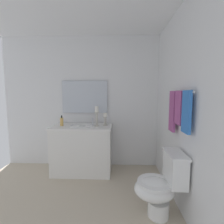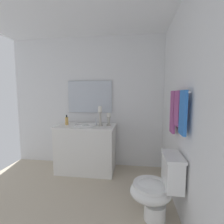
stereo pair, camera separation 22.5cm
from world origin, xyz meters
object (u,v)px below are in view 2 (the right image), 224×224
(towel_bar, at_px, (180,92))
(soap_bottle, at_px, (67,121))
(towel_near_corner, at_px, (183,113))
(towel_near_vanity, at_px, (173,112))
(mirror, at_px, (90,97))
(toilet, at_px, (157,188))
(sink_basin, at_px, (86,127))
(towel_center, at_px, (177,108))
(candle_holder_short, at_px, (100,115))
(vanity_cabinet, at_px, (86,148))
(candle_holder_tall, at_px, (109,119))

(towel_bar, bearing_deg, soap_bottle, -118.84)
(towel_bar, bearing_deg, towel_near_corner, -4.81)
(towel_near_corner, bearing_deg, towel_near_vanity, 180.00)
(soap_bottle, bearing_deg, mirror, 127.95)
(toilet, bearing_deg, towel_near_corner, 63.09)
(mirror, bearing_deg, towel_near_vanity, 52.88)
(sink_basin, height_order, towel_center, towel_center)
(candle_holder_short, bearing_deg, mirror, -138.05)
(vanity_cabinet, height_order, soap_bottle, soap_bottle)
(toilet, distance_m, towel_bar, 1.07)
(mirror, distance_m, toilet, 1.98)
(candle_holder_tall, xyz_separation_m, soap_bottle, (0.05, -0.76, -0.04))
(vanity_cabinet, xyz_separation_m, sink_basin, (0.00, 0.00, 0.38))
(sink_basin, bearing_deg, towel_bar, 55.10)
(towel_center, distance_m, towel_near_corner, 0.22)
(vanity_cabinet, bearing_deg, sink_basin, 90.00)
(candle_holder_short, bearing_deg, towel_near_corner, 42.94)
(candle_holder_short, height_order, towel_near_corner, towel_near_corner)
(candle_holder_short, relative_size, towel_bar, 0.53)
(soap_bottle, relative_size, towel_center, 0.47)
(towel_bar, bearing_deg, candle_holder_short, -130.58)
(candle_holder_short, relative_size, towel_near_corner, 0.80)
(toilet, height_order, towel_center, towel_center)
(mirror, relative_size, candle_holder_tall, 3.82)
(candle_holder_short, bearing_deg, towel_near_vanity, 56.26)
(candle_holder_tall, distance_m, towel_bar, 1.43)
(toilet, relative_size, towel_center, 1.96)
(towel_near_vanity, bearing_deg, vanity_cabinet, -118.54)
(towel_near_corner, bearing_deg, toilet, -116.91)
(candle_holder_short, bearing_deg, vanity_cabinet, -92.68)
(sink_basin, distance_m, towel_near_corner, 1.79)
(candle_holder_short, xyz_separation_m, soap_bottle, (-0.01, -0.62, -0.11))
(toilet, xyz_separation_m, towel_bar, (-0.11, 0.22, 1.04))
(candle_holder_short, bearing_deg, toilet, 39.54)
(towel_bar, height_order, towel_center, towel_center)
(candle_holder_tall, bearing_deg, towel_center, 42.87)
(towel_center, bearing_deg, towel_bar, 90.00)
(toilet, relative_size, towel_near_vanity, 1.47)
(mirror, height_order, candle_holder_short, mirror)
(sink_basin, height_order, candle_holder_short, candle_holder_short)
(candle_holder_tall, xyz_separation_m, towel_near_vanity, (0.77, 0.91, 0.22))
(soap_bottle, height_order, towel_near_corner, towel_near_corner)
(toilet, xyz_separation_m, towel_near_corner, (0.10, 0.20, 0.85))
(vanity_cabinet, bearing_deg, soap_bottle, -90.24)
(vanity_cabinet, bearing_deg, mirror, 179.99)
(soap_bottle, xyz_separation_m, towel_center, (0.93, 1.67, 0.33))
(sink_basin, distance_m, towel_center, 1.67)
(towel_near_vanity, height_order, towel_center, same)
(toilet, distance_m, towel_near_vanity, 0.89)
(toilet, bearing_deg, sink_basin, -133.13)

